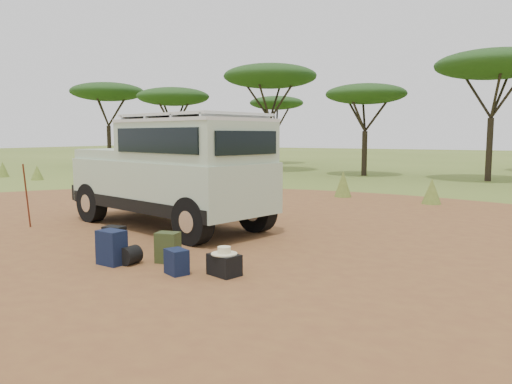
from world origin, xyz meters
The scene contains 13 objects.
ground centered at (0.00, 0.00, 0.00)m, with size 140.00×140.00×0.00m, color #5C7027.
dirt_clearing centered at (0.00, 0.00, 0.00)m, with size 23.00×23.00×0.01m, color brown.
grass_fringe centered at (0.12, 8.67, 0.40)m, with size 36.60×1.60×0.90m.
acacia_treeline centered at (0.75, 19.81, 4.87)m, with size 46.70×13.20×6.26m.
safari_vehicle centered at (-1.59, 1.44, 1.25)m, with size 5.64×3.35×2.59m.
walking_staff centered at (-4.46, -0.28, 0.75)m, with size 0.04×0.04×1.53m, color maroon.
backpack_black centered at (-1.00, -1.10, 0.25)m, with size 0.36×0.27×0.49m, color black.
backpack_navy centered at (-0.43, -1.74, 0.29)m, with size 0.44×0.32×0.58m, color #131A3C.
backpack_olive centered at (0.31, -1.20, 0.26)m, with size 0.37×0.27×0.52m, color #343E1C.
duffel_navy centered at (0.87, -1.70, 0.20)m, with size 0.35×0.26×0.40m, color #131A3C.
hard_case centered at (1.55, -1.40, 0.17)m, with size 0.47×0.33×0.33m, color black.
stuff_sack centered at (-0.18, -1.59, 0.15)m, with size 0.31×0.31×0.31m, color black.
safari_hat centered at (1.55, -1.40, 0.38)m, with size 0.40×0.40×0.12m.
Camera 1 is at (5.51, -7.70, 2.14)m, focal length 35.00 mm.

